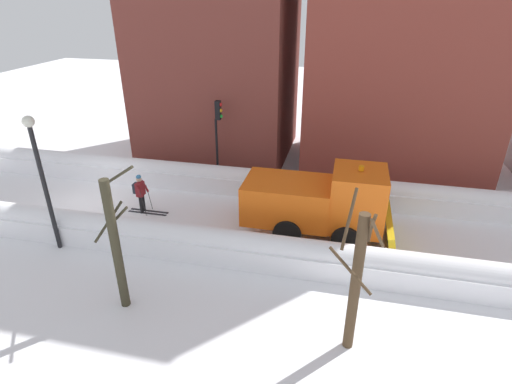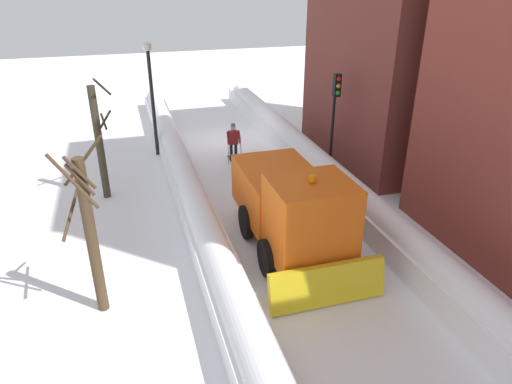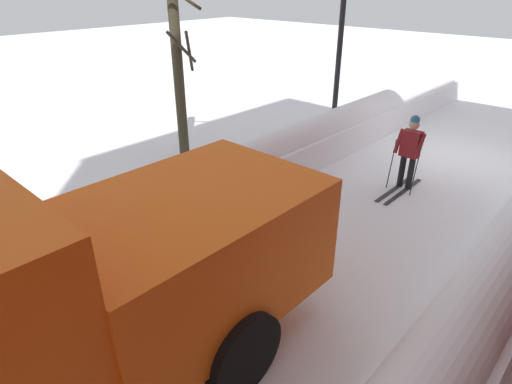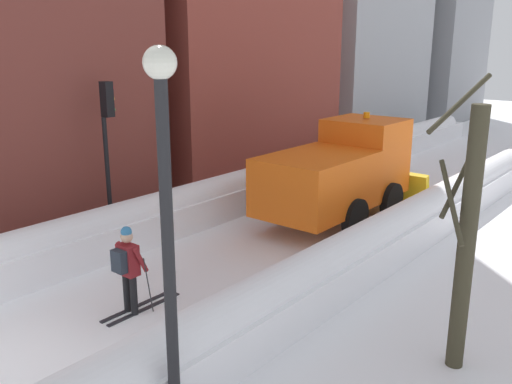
{
  "view_description": "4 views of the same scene",
  "coord_description": "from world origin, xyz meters",
  "px_view_note": "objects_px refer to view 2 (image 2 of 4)",
  "views": [
    {
      "loc": [
        14.56,
        11.29,
        8.88
      ],
      "look_at": [
        0.56,
        8.08,
        1.78
      ],
      "focal_mm": 28.61,
      "sensor_mm": 36.0,
      "label": 1
    },
    {
      "loc": [
        4.8,
        22.26,
        7.96
      ],
      "look_at": [
        0.69,
        8.34,
        1.01
      ],
      "focal_mm": 32.52,
      "sensor_mm": 36.0,
      "label": 2
    },
    {
      "loc": [
        -3.52,
        12.07,
        4.57
      ],
      "look_at": [
        0.42,
        7.8,
        1.63
      ],
      "focal_mm": 29.73,
      "sensor_mm": 36.0,
      "label": 3
    },
    {
      "loc": [
        8.37,
        -3.32,
        5.22
      ],
      "look_at": [
        0.03,
        6.83,
        1.62
      ],
      "focal_mm": 38.74,
      "sensor_mm": 36.0,
      "label": 4
    }
  ],
  "objects_px": {
    "traffic_light_pole": "(335,105)",
    "skier": "(233,140)",
    "plow_truck": "(292,207)",
    "bare_tree_mid": "(90,233)",
    "street_lamp": "(151,86)",
    "bare_tree_near": "(100,142)"
  },
  "relations": [
    {
      "from": "bare_tree_near",
      "to": "bare_tree_mid",
      "type": "height_order",
      "value": "bare_tree_near"
    },
    {
      "from": "street_lamp",
      "to": "bare_tree_mid",
      "type": "height_order",
      "value": "street_lamp"
    },
    {
      "from": "plow_truck",
      "to": "bare_tree_mid",
      "type": "height_order",
      "value": "bare_tree_mid"
    },
    {
      "from": "street_lamp",
      "to": "plow_truck",
      "type": "bearing_deg",
      "value": 108.4
    },
    {
      "from": "bare_tree_mid",
      "to": "traffic_light_pole",
      "type": "bearing_deg",
      "value": -144.93
    },
    {
      "from": "street_lamp",
      "to": "bare_tree_mid",
      "type": "distance_m",
      "value": 11.28
    },
    {
      "from": "plow_truck",
      "to": "traffic_light_pole",
      "type": "xyz_separation_m",
      "value": [
        -3.84,
        -5.37,
        1.5
      ]
    },
    {
      "from": "plow_truck",
      "to": "bare_tree_mid",
      "type": "xyz_separation_m",
      "value": [
        5.69,
        1.32,
        0.79
      ]
    },
    {
      "from": "street_lamp",
      "to": "bare_tree_mid",
      "type": "xyz_separation_m",
      "value": [
        2.48,
        10.95,
        -1.01
      ]
    },
    {
      "from": "traffic_light_pole",
      "to": "street_lamp",
      "type": "distance_m",
      "value": 8.24
    },
    {
      "from": "traffic_light_pole",
      "to": "bare_tree_near",
      "type": "xyz_separation_m",
      "value": [
        9.37,
        -0.17,
        -0.72
      ]
    },
    {
      "from": "traffic_light_pole",
      "to": "skier",
      "type": "bearing_deg",
      "value": -33.0
    },
    {
      "from": "plow_truck",
      "to": "skier",
      "type": "xyz_separation_m",
      "value": [
        -0.09,
        -7.81,
        -0.48
      ]
    },
    {
      "from": "skier",
      "to": "bare_tree_near",
      "type": "height_order",
      "value": "bare_tree_near"
    },
    {
      "from": "traffic_light_pole",
      "to": "street_lamp",
      "type": "xyz_separation_m",
      "value": [
        7.05,
        -4.26,
        0.31
      ]
    },
    {
      "from": "traffic_light_pole",
      "to": "bare_tree_mid",
      "type": "bearing_deg",
      "value": 35.07
    },
    {
      "from": "skier",
      "to": "bare_tree_near",
      "type": "distance_m",
      "value": 6.18
    },
    {
      "from": "plow_truck",
      "to": "skier",
      "type": "distance_m",
      "value": 7.82
    },
    {
      "from": "skier",
      "to": "bare_tree_near",
      "type": "xyz_separation_m",
      "value": [
        5.61,
        2.27,
        1.25
      ]
    },
    {
      "from": "skier",
      "to": "street_lamp",
      "type": "bearing_deg",
      "value": -29.02
    },
    {
      "from": "skier",
      "to": "traffic_light_pole",
      "type": "distance_m",
      "value": 4.89
    },
    {
      "from": "traffic_light_pole",
      "to": "bare_tree_near",
      "type": "bearing_deg",
      "value": -1.05
    }
  ]
}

